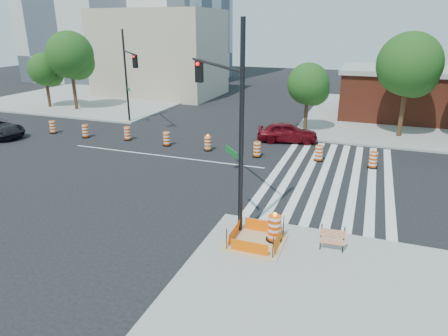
# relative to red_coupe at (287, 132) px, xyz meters

# --- Properties ---
(ground) EXTENTS (120.00, 120.00, 0.00)m
(ground) POSITION_rel_red_coupe_xyz_m (-7.06, -6.27, -0.75)
(ground) COLOR black
(ground) RESTS_ON ground
(sidewalk_ne) EXTENTS (22.00, 22.00, 0.15)m
(sidewalk_ne) POSITION_rel_red_coupe_xyz_m (10.94, 11.73, -0.68)
(sidewalk_ne) COLOR gray
(sidewalk_ne) RESTS_ON ground
(sidewalk_nw) EXTENTS (22.00, 22.00, 0.15)m
(sidewalk_nw) POSITION_rel_red_coupe_xyz_m (-25.06, 11.73, -0.68)
(sidewalk_nw) COLOR gray
(sidewalk_nw) RESTS_ON ground
(crosswalk_east) EXTENTS (6.75, 13.50, 0.01)m
(crosswalk_east) POSITION_rel_red_coupe_xyz_m (3.89, -6.27, -0.75)
(crosswalk_east) COLOR silver
(crosswalk_east) RESTS_ON ground
(lane_centerline) EXTENTS (14.00, 0.12, 0.01)m
(lane_centerline) POSITION_rel_red_coupe_xyz_m (-7.06, -6.27, -0.75)
(lane_centerline) COLOR silver
(lane_centerline) RESTS_ON ground
(excavation_pit) EXTENTS (2.20, 2.20, 0.90)m
(excavation_pit) POSITION_rel_red_coupe_xyz_m (1.94, -15.27, -0.53)
(excavation_pit) COLOR tan
(excavation_pit) RESTS_ON ground
(brick_storefront) EXTENTS (16.50, 8.50, 4.60)m
(brick_storefront) POSITION_rel_red_coupe_xyz_m (10.94, 11.73, 1.57)
(brick_storefront) COLOR maroon
(brick_storefront) RESTS_ON ground
(beige_midrise) EXTENTS (14.00, 10.00, 10.00)m
(beige_midrise) POSITION_rel_red_coupe_xyz_m (-19.06, 15.73, 4.25)
(beige_midrise) COLOR tan
(beige_midrise) RESTS_ON ground
(red_coupe) EXTENTS (4.69, 2.66, 1.50)m
(red_coupe) POSITION_rel_red_coupe_xyz_m (0.00, 0.00, 0.00)
(red_coupe) COLOR #55070E
(red_coupe) RESTS_ON ground
(signal_pole_se) EXTENTS (4.26, 4.91, 8.40)m
(signal_pole_se) POSITION_rel_red_coupe_xyz_m (-0.11, -13.20, 4.39)
(signal_pole_se) COLOR black
(signal_pole_se) RESTS_ON ground
(signal_pole_nw) EXTENTS (4.09, 4.45, 7.81)m
(signal_pole_nw) POSITION_rel_red_coupe_xyz_m (-13.52, 0.20, 4.04)
(signal_pole_nw) COLOR black
(signal_pole_nw) RESTS_ON ground
(pit_drum) EXTENTS (0.65, 0.65, 1.27)m
(pit_drum) POSITION_rel_red_coupe_xyz_m (2.58, -14.89, -0.08)
(pit_drum) COLOR black
(pit_drum) RESTS_ON ground
(barricade) EXTENTS (0.93, 0.11, 1.09)m
(barricade) POSITION_rel_red_coupe_xyz_m (4.80, -14.86, -0.00)
(barricade) COLOR #E14704
(barricade) RESTS_ON ground
(tree_north_a) EXTENTS (3.37, 3.32, 5.65)m
(tree_north_a) POSITION_rel_red_coupe_xyz_m (-26.06, 4.15, 3.04)
(tree_north_a) COLOR #382314
(tree_north_a) RESTS_ON ground
(tree_north_b) EXTENTS (4.58, 4.58, 7.78)m
(tree_north_b) POSITION_rel_red_coupe_xyz_m (-22.65, 4.19, 4.47)
(tree_north_b) COLOR #382314
(tree_north_b) RESTS_ON ground
(tree_north_c) EXTENTS (3.30, 3.27, 5.55)m
(tree_north_c) POSITION_rel_red_coupe_xyz_m (0.84, 3.29, 2.97)
(tree_north_c) COLOR #382314
(tree_north_c) RESTS_ON ground
(tree_north_d) EXTENTS (4.64, 4.64, 7.89)m
(tree_north_d) POSITION_rel_red_coupe_xyz_m (7.95, 4.19, 4.54)
(tree_north_d) COLOR #382314
(tree_north_d) RESTS_ON ground
(median_drum_0) EXTENTS (0.60, 0.60, 1.02)m
(median_drum_0) POSITION_rel_red_coupe_xyz_m (-18.23, -4.08, -0.27)
(median_drum_0) COLOR black
(median_drum_0) RESTS_ON ground
(median_drum_1) EXTENTS (0.60, 0.60, 1.02)m
(median_drum_1) POSITION_rel_red_coupe_xyz_m (-14.93, -4.23, -0.27)
(median_drum_1) COLOR black
(median_drum_1) RESTS_ON ground
(median_drum_2) EXTENTS (0.60, 0.60, 1.02)m
(median_drum_2) POSITION_rel_red_coupe_xyz_m (-11.46, -3.73, -0.27)
(median_drum_2) COLOR black
(median_drum_2) RESTS_ON ground
(median_drum_3) EXTENTS (0.60, 0.60, 1.02)m
(median_drum_3) POSITION_rel_red_coupe_xyz_m (-7.96, -4.04, -0.27)
(median_drum_3) COLOR black
(median_drum_3) RESTS_ON ground
(median_drum_4) EXTENTS (0.60, 0.60, 1.18)m
(median_drum_4) POSITION_rel_red_coupe_xyz_m (-4.71, -4.10, -0.26)
(median_drum_4) COLOR black
(median_drum_4) RESTS_ON ground
(median_drum_5) EXTENTS (0.60, 0.60, 1.02)m
(median_drum_5) POSITION_rel_red_coupe_xyz_m (-1.11, -4.30, -0.27)
(median_drum_5) COLOR black
(median_drum_5) RESTS_ON ground
(median_drum_6) EXTENTS (0.60, 0.60, 1.02)m
(median_drum_6) POSITION_rel_red_coupe_xyz_m (2.83, -3.71, -0.27)
(median_drum_6) COLOR black
(median_drum_6) RESTS_ON ground
(median_drum_7) EXTENTS (0.60, 0.60, 1.02)m
(median_drum_7) POSITION_rel_red_coupe_xyz_m (6.12, -3.96, -0.27)
(median_drum_7) COLOR black
(median_drum_7) RESTS_ON ground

